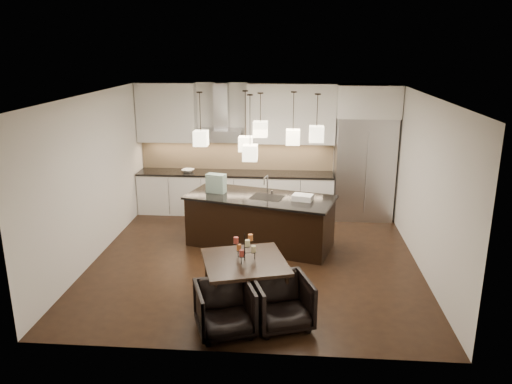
# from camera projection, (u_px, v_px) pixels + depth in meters

# --- Properties ---
(floor) EXTENTS (5.50, 5.50, 0.02)m
(floor) POSITION_uv_depth(u_px,v_px,m) (255.00, 259.00, 8.64)
(floor) COLOR black
(floor) RESTS_ON ground
(ceiling) EXTENTS (5.50, 5.50, 0.02)m
(ceiling) POSITION_uv_depth(u_px,v_px,m) (255.00, 95.00, 7.84)
(ceiling) COLOR white
(ceiling) RESTS_ON wall_back
(wall_back) EXTENTS (5.50, 0.02, 2.80)m
(wall_back) POSITION_uv_depth(u_px,v_px,m) (265.00, 148.00, 10.88)
(wall_back) COLOR silver
(wall_back) RESTS_ON ground
(wall_front) EXTENTS (5.50, 0.02, 2.80)m
(wall_front) POSITION_uv_depth(u_px,v_px,m) (235.00, 245.00, 5.60)
(wall_front) COLOR silver
(wall_front) RESTS_ON ground
(wall_left) EXTENTS (0.02, 5.50, 2.80)m
(wall_left) POSITION_uv_depth(u_px,v_px,m) (93.00, 178.00, 8.45)
(wall_left) COLOR silver
(wall_left) RESTS_ON ground
(wall_right) EXTENTS (0.02, 5.50, 2.80)m
(wall_right) POSITION_uv_depth(u_px,v_px,m) (426.00, 184.00, 8.03)
(wall_right) COLOR silver
(wall_right) RESTS_ON ground
(refrigerator) EXTENTS (1.20, 0.72, 2.15)m
(refrigerator) POSITION_uv_depth(u_px,v_px,m) (364.00, 168.00, 10.45)
(refrigerator) COLOR #B7B7BA
(refrigerator) RESTS_ON floor
(fridge_panel) EXTENTS (1.26, 0.72, 0.65)m
(fridge_panel) POSITION_uv_depth(u_px,v_px,m) (368.00, 101.00, 10.05)
(fridge_panel) COLOR silver
(fridge_panel) RESTS_ON refrigerator
(lower_cabinets) EXTENTS (4.21, 0.62, 0.88)m
(lower_cabinets) POSITION_uv_depth(u_px,v_px,m) (236.00, 194.00, 10.88)
(lower_cabinets) COLOR silver
(lower_cabinets) RESTS_ON floor
(countertop) EXTENTS (4.21, 0.66, 0.04)m
(countertop) POSITION_uv_depth(u_px,v_px,m) (235.00, 173.00, 10.75)
(countertop) COLOR black
(countertop) RESTS_ON lower_cabinets
(backsplash) EXTENTS (4.21, 0.02, 0.63)m
(backsplash) POSITION_uv_depth(u_px,v_px,m) (237.00, 155.00, 10.94)
(backsplash) COLOR tan
(backsplash) RESTS_ON countertop
(upper_cab_left) EXTENTS (1.25, 0.35, 1.25)m
(upper_cab_left) POSITION_uv_depth(u_px,v_px,m) (167.00, 112.00, 10.64)
(upper_cab_left) COLOR silver
(upper_cab_left) RESTS_ON wall_back
(upper_cab_right) EXTENTS (1.85, 0.35, 1.25)m
(upper_cab_right) POSITION_uv_depth(u_px,v_px,m) (291.00, 114.00, 10.44)
(upper_cab_right) COLOR silver
(upper_cab_right) RESTS_ON wall_back
(hood_canopy) EXTENTS (0.90, 0.52, 0.24)m
(hood_canopy) POSITION_uv_depth(u_px,v_px,m) (221.00, 135.00, 10.59)
(hood_canopy) COLOR #B7B7BA
(hood_canopy) RESTS_ON wall_back
(hood_chimney) EXTENTS (0.30, 0.28, 0.96)m
(hood_chimney) POSITION_uv_depth(u_px,v_px,m) (221.00, 106.00, 10.53)
(hood_chimney) COLOR #B7B7BA
(hood_chimney) RESTS_ON hood_canopy
(fruit_bowl) EXTENTS (0.30, 0.30, 0.06)m
(fruit_bowl) POSITION_uv_depth(u_px,v_px,m) (188.00, 171.00, 10.77)
(fruit_bowl) COLOR silver
(fruit_bowl) RESTS_ON countertop
(island_body) EXTENTS (2.73, 1.67, 0.90)m
(island_body) POSITION_uv_depth(u_px,v_px,m) (260.00, 222.00, 9.12)
(island_body) COLOR black
(island_body) RESTS_ON floor
(island_top) EXTENTS (2.83, 1.77, 0.04)m
(island_top) POSITION_uv_depth(u_px,v_px,m) (260.00, 197.00, 8.99)
(island_top) COLOR black
(island_top) RESTS_ON island_body
(faucet) EXTENTS (0.16, 0.26, 0.39)m
(faucet) POSITION_uv_depth(u_px,v_px,m) (267.00, 185.00, 8.99)
(faucet) COLOR silver
(faucet) RESTS_ON island_top
(tote_bag) EXTENTS (0.38, 0.27, 0.35)m
(tote_bag) POSITION_uv_depth(u_px,v_px,m) (216.00, 183.00, 9.18)
(tote_bag) COLOR #1A4B35
(tote_bag) RESTS_ON island_top
(food_container) EXTENTS (0.40, 0.33, 0.10)m
(food_container) POSITION_uv_depth(u_px,v_px,m) (303.00, 197.00, 8.74)
(food_container) COLOR silver
(food_container) RESTS_ON island_top
(dining_table) EXTENTS (1.39, 1.39, 0.67)m
(dining_table) POSITION_uv_depth(u_px,v_px,m) (245.00, 282.00, 7.05)
(dining_table) COLOR black
(dining_table) RESTS_ON floor
(candelabra) EXTENTS (0.40, 0.40, 0.39)m
(candelabra) POSITION_uv_depth(u_px,v_px,m) (245.00, 247.00, 6.90)
(candelabra) COLOR black
(candelabra) RESTS_ON dining_table
(candle_a) EXTENTS (0.08, 0.08, 0.09)m
(candle_a) POSITION_uv_depth(u_px,v_px,m) (253.00, 249.00, 6.94)
(candle_a) COLOR beige
(candle_a) RESTS_ON candelabra
(candle_b) EXTENTS (0.08, 0.08, 0.09)m
(candle_b) POSITION_uv_depth(u_px,v_px,m) (239.00, 247.00, 7.00)
(candle_b) COLOR #CA6A2E
(candle_b) RESTS_ON candelabra
(candle_c) EXTENTS (0.08, 0.08, 0.09)m
(candle_c) POSITION_uv_depth(u_px,v_px,m) (242.00, 253.00, 6.80)
(candle_c) COLOR maroon
(candle_c) RESTS_ON candelabra
(candle_d) EXTENTS (0.08, 0.08, 0.09)m
(candle_d) POSITION_uv_depth(u_px,v_px,m) (250.00, 237.00, 6.97)
(candle_d) COLOR #CA6A2E
(candle_d) RESTS_ON candelabra
(candle_e) EXTENTS (0.08, 0.08, 0.09)m
(candle_e) POSITION_uv_depth(u_px,v_px,m) (236.00, 240.00, 6.87)
(candle_e) COLOR maroon
(candle_e) RESTS_ON candelabra
(candle_f) EXTENTS (0.08, 0.08, 0.09)m
(candle_f) POSITION_uv_depth(u_px,v_px,m) (247.00, 243.00, 6.77)
(candle_f) COLOR beige
(candle_f) RESTS_ON candelabra
(armchair_left) EXTENTS (0.91, 0.92, 0.66)m
(armchair_left) POSITION_uv_depth(u_px,v_px,m) (225.00, 309.00, 6.35)
(armchair_left) COLOR black
(armchair_left) RESTS_ON floor
(armchair_right) EXTENTS (0.92, 0.93, 0.67)m
(armchair_right) POSITION_uv_depth(u_px,v_px,m) (282.00, 302.00, 6.50)
(armchair_right) COLOR black
(armchair_right) RESTS_ON floor
(pendant_a) EXTENTS (0.24, 0.24, 0.26)m
(pendant_a) POSITION_uv_depth(u_px,v_px,m) (201.00, 138.00, 8.65)
(pendant_a) COLOR #F9EBBF
(pendant_a) RESTS_ON ceiling
(pendant_b) EXTENTS (0.24, 0.24, 0.26)m
(pendant_b) POSITION_uv_depth(u_px,v_px,m) (246.00, 144.00, 8.95)
(pendant_b) COLOR #F9EBBF
(pendant_b) RESTS_ON ceiling
(pendant_c) EXTENTS (0.24, 0.24, 0.26)m
(pendant_c) POSITION_uv_depth(u_px,v_px,m) (260.00, 129.00, 8.46)
(pendant_c) COLOR #F9EBBF
(pendant_c) RESTS_ON ceiling
(pendant_d) EXTENTS (0.24, 0.24, 0.26)m
(pendant_d) POSITION_uv_depth(u_px,v_px,m) (293.00, 137.00, 8.71)
(pendant_d) COLOR #F9EBBF
(pendant_d) RESTS_ON ceiling
(pendant_e) EXTENTS (0.24, 0.24, 0.26)m
(pendant_e) POSITION_uv_depth(u_px,v_px,m) (316.00, 134.00, 8.30)
(pendant_e) COLOR #F9EBBF
(pendant_e) RESTS_ON ceiling
(pendant_f) EXTENTS (0.24, 0.24, 0.26)m
(pendant_f) POSITION_uv_depth(u_px,v_px,m) (250.00, 153.00, 8.27)
(pendant_f) COLOR #F9EBBF
(pendant_f) RESTS_ON ceiling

